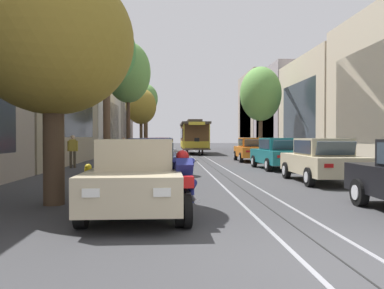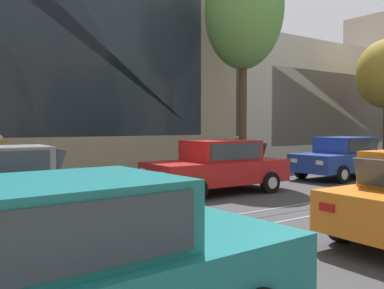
{
  "view_description": "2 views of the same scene",
  "coord_description": "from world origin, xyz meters",
  "px_view_note": "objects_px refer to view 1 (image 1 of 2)",
  "views": [
    {
      "loc": [
        -2.23,
        -4.8,
        1.63
      ],
      "look_at": [
        -0.56,
        27.03,
        1.03
      ],
      "focal_mm": 37.13,
      "sensor_mm": 36.0,
      "label": 1
    },
    {
      "loc": [
        6.52,
        13.91,
        2.01
      ],
      "look_at": [
        -1.95,
        19.9,
        1.55
      ],
      "focal_mm": 39.11,
      "sensor_mm": 36.0,
      "label": 2
    }
  ],
  "objects_px": {
    "motorcycle_with_rider": "(183,187)",
    "street_tree_kerb_left_second": "(107,53)",
    "parked_car_beige_second_right": "(321,160)",
    "parked_car_navy_second_left": "(151,160)",
    "street_tree_kerb_left_mid": "(128,73)",
    "street_tree_kerb_right_second": "(261,94)",
    "street_tree_kerb_left_fourth": "(141,107)",
    "street_tree_kerb_left_far": "(146,100)",
    "parked_car_orange_fourth_right": "(251,149)",
    "street_tree_kerb_left_near": "(53,42)",
    "parked_car_beige_near_left": "(137,176)",
    "parked_car_red_fourth_left": "(157,149)",
    "pedestrian_on_left_pavement": "(304,148)",
    "pedestrian_on_right_pavement": "(73,149)",
    "parked_car_teal_mid_right": "(278,153)",
    "parked_car_navy_sixth_left": "(163,145)",
    "fire_hydrant": "(88,178)",
    "parked_car_grey_mid_left": "(157,153)",
    "cable_car_trolley": "(194,137)",
    "parked_car_blue_fifth_left": "(159,147)",
    "pedestrian_crossing_far": "(124,147)"
  },
  "relations": [
    {
      "from": "parked_car_grey_mid_left",
      "to": "parked_car_orange_fourth_right",
      "type": "bearing_deg",
      "value": 44.45
    },
    {
      "from": "parked_car_orange_fourth_right",
      "to": "street_tree_kerb_left_mid",
      "type": "bearing_deg",
      "value": 158.82
    },
    {
      "from": "parked_car_orange_fourth_right",
      "to": "street_tree_kerb_left_near",
      "type": "bearing_deg",
      "value": -116.28
    },
    {
      "from": "parked_car_blue_fifth_left",
      "to": "fire_hydrant",
      "type": "xyz_separation_m",
      "value": [
        -1.48,
        -20.92,
        -0.38
      ]
    },
    {
      "from": "parked_car_red_fourth_left",
      "to": "pedestrian_crossing_far",
      "type": "height_order",
      "value": "pedestrian_crossing_far"
    },
    {
      "from": "street_tree_kerb_left_far",
      "to": "motorcycle_with_rider",
      "type": "distance_m",
      "value": 40.5
    },
    {
      "from": "street_tree_kerb_left_mid",
      "to": "pedestrian_on_right_pavement",
      "type": "height_order",
      "value": "street_tree_kerb_left_mid"
    },
    {
      "from": "parked_car_orange_fourth_right",
      "to": "pedestrian_on_left_pavement",
      "type": "height_order",
      "value": "parked_car_orange_fourth_right"
    },
    {
      "from": "parked_car_teal_mid_right",
      "to": "pedestrian_on_left_pavement",
      "type": "bearing_deg",
      "value": 60.76
    },
    {
      "from": "parked_car_navy_second_left",
      "to": "pedestrian_crossing_far",
      "type": "relative_size",
      "value": 2.7
    },
    {
      "from": "pedestrian_on_left_pavement",
      "to": "motorcycle_with_rider",
      "type": "bearing_deg",
      "value": -115.33
    },
    {
      "from": "street_tree_kerb_left_far",
      "to": "parked_car_teal_mid_right",
      "type": "bearing_deg",
      "value": -73.22
    },
    {
      "from": "parked_car_beige_near_left",
      "to": "parked_car_red_fourth_left",
      "type": "relative_size",
      "value": 1.0
    },
    {
      "from": "parked_car_red_fourth_left",
      "to": "pedestrian_on_left_pavement",
      "type": "relative_size",
      "value": 2.85
    },
    {
      "from": "pedestrian_on_right_pavement",
      "to": "fire_hydrant",
      "type": "xyz_separation_m",
      "value": [
        2.77,
        -9.5,
        -0.56
      ]
    },
    {
      "from": "cable_car_trolley",
      "to": "parked_car_navy_second_left",
      "type": "bearing_deg",
      "value": -96.85
    },
    {
      "from": "parked_car_blue_fifth_left",
      "to": "parked_car_grey_mid_left",
      "type": "bearing_deg",
      "value": -88.8
    },
    {
      "from": "street_tree_kerb_left_mid",
      "to": "street_tree_kerb_right_second",
      "type": "height_order",
      "value": "street_tree_kerb_left_mid"
    },
    {
      "from": "street_tree_kerb_left_fourth",
      "to": "street_tree_kerb_left_far",
      "type": "xyz_separation_m",
      "value": [
        -0.1,
        8.62,
        1.45
      ]
    },
    {
      "from": "motorcycle_with_rider",
      "to": "parked_car_navy_second_left",
      "type": "bearing_deg",
      "value": 97.97
    },
    {
      "from": "parked_car_orange_fourth_right",
      "to": "street_tree_kerb_left_near",
      "type": "xyz_separation_m",
      "value": [
        -8.17,
        -16.54,
        3.1
      ]
    },
    {
      "from": "parked_car_blue_fifth_left",
      "to": "street_tree_kerb_left_far",
      "type": "height_order",
      "value": "street_tree_kerb_left_far"
    },
    {
      "from": "street_tree_kerb_left_mid",
      "to": "street_tree_kerb_left_near",
      "type": "bearing_deg",
      "value": -89.0
    },
    {
      "from": "street_tree_kerb_left_near",
      "to": "motorcycle_with_rider",
      "type": "bearing_deg",
      "value": -32.33
    },
    {
      "from": "parked_car_blue_fifth_left",
      "to": "fire_hydrant",
      "type": "relative_size",
      "value": 5.22
    },
    {
      "from": "parked_car_beige_second_right",
      "to": "street_tree_kerb_left_second",
      "type": "relative_size",
      "value": 0.62
    },
    {
      "from": "street_tree_kerb_left_second",
      "to": "pedestrian_on_left_pavement",
      "type": "height_order",
      "value": "street_tree_kerb_left_second"
    },
    {
      "from": "street_tree_kerb_right_second",
      "to": "motorcycle_with_rider",
      "type": "distance_m",
      "value": 26.25
    },
    {
      "from": "motorcycle_with_rider",
      "to": "street_tree_kerb_left_second",
      "type": "bearing_deg",
      "value": 106.61
    },
    {
      "from": "parked_car_grey_mid_left",
      "to": "cable_car_trolley",
      "type": "distance_m",
      "value": 19.14
    },
    {
      "from": "street_tree_kerb_left_near",
      "to": "street_tree_kerb_right_second",
      "type": "distance_m",
      "value": 25.12
    },
    {
      "from": "street_tree_kerb_right_second",
      "to": "parked_car_teal_mid_right",
      "type": "bearing_deg",
      "value": -98.96
    },
    {
      "from": "pedestrian_on_left_pavement",
      "to": "parked_car_navy_second_left",
      "type": "bearing_deg",
      "value": -130.12
    },
    {
      "from": "parked_car_grey_mid_left",
      "to": "parked_car_teal_mid_right",
      "type": "xyz_separation_m",
      "value": [
        6.1,
        -0.51,
        0.0
      ]
    },
    {
      "from": "parked_car_navy_sixth_left",
      "to": "pedestrian_on_right_pavement",
      "type": "bearing_deg",
      "value": -103.79
    },
    {
      "from": "parked_car_teal_mid_right",
      "to": "cable_car_trolley",
      "type": "bearing_deg",
      "value": 99.24
    },
    {
      "from": "fire_hydrant",
      "to": "parked_car_teal_mid_right",
      "type": "bearing_deg",
      "value": 45.54
    },
    {
      "from": "parked_car_beige_near_left",
      "to": "parked_car_grey_mid_left",
      "type": "distance_m",
      "value": 11.79
    },
    {
      "from": "street_tree_kerb_left_far",
      "to": "fire_hydrant",
      "type": "bearing_deg",
      "value": -89.03
    },
    {
      "from": "street_tree_kerb_left_fourth",
      "to": "fire_hydrant",
      "type": "height_order",
      "value": "street_tree_kerb_left_fourth"
    },
    {
      "from": "parked_car_beige_second_right",
      "to": "parked_car_blue_fifth_left",
      "type": "bearing_deg",
      "value": 108.72
    },
    {
      "from": "street_tree_kerb_left_fourth",
      "to": "street_tree_kerb_left_second",
      "type": "bearing_deg",
      "value": -90.04
    },
    {
      "from": "parked_car_navy_second_left",
      "to": "street_tree_kerb_right_second",
      "type": "xyz_separation_m",
      "value": [
        8.14,
        18.01,
        4.39
      ]
    },
    {
      "from": "parked_car_beige_second_right",
      "to": "parked_car_red_fourth_left",
      "type": "bearing_deg",
      "value": 116.78
    },
    {
      "from": "parked_car_beige_near_left",
      "to": "cable_car_trolley",
      "type": "bearing_deg",
      "value": 84.48
    },
    {
      "from": "fire_hydrant",
      "to": "pedestrian_on_right_pavement",
      "type": "bearing_deg",
      "value": 106.27
    },
    {
      "from": "pedestrian_crossing_far",
      "to": "street_tree_kerb_left_second",
      "type": "bearing_deg",
      "value": -87.19
    },
    {
      "from": "parked_car_grey_mid_left",
      "to": "pedestrian_on_left_pavement",
      "type": "bearing_deg",
      "value": 30.61
    },
    {
      "from": "parked_car_teal_mid_right",
      "to": "street_tree_kerb_left_near",
      "type": "xyz_separation_m",
      "value": [
        -8.21,
        -10.09,
        3.1
      ]
    },
    {
      "from": "street_tree_kerb_left_near",
      "to": "motorcycle_with_rider",
      "type": "height_order",
      "value": "street_tree_kerb_left_near"
    }
  ]
}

